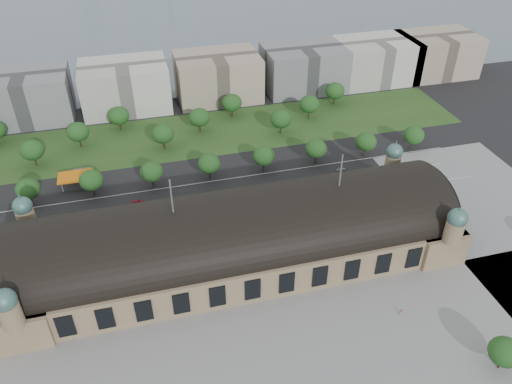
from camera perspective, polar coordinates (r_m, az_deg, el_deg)
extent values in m
plane|color=black|center=(174.55, -2.06, -7.87)|extent=(900.00, 900.00, 0.00)
cube|color=#927D5B|center=(170.48, -2.11, -6.41)|extent=(150.00, 40.00, 12.00)
cube|color=#927D5B|center=(173.19, -24.56, -9.65)|extent=(16.00, 43.00, 12.00)
cube|color=#927D5B|center=(192.63, 17.71, -2.68)|extent=(16.00, 43.00, 12.00)
cylinder|color=black|center=(166.53, -2.15, -4.87)|extent=(144.00, 37.60, 37.60)
cylinder|color=black|center=(169.58, -27.20, -7.94)|extent=(1.20, 32.00, 32.00)
cylinder|color=black|center=(191.07, 19.67, -0.48)|extent=(1.20, 32.00, 32.00)
cylinder|color=#927D5B|center=(182.94, -24.71, -2.85)|extent=(6.00, 6.00, 8.00)
sphere|color=#45706A|center=(179.87, -25.13, -1.47)|extent=(6.40, 6.40, 6.40)
cone|color=#45706A|center=(177.71, -25.45, -0.44)|extent=(1.00, 1.00, 2.50)
cylinder|color=#927D5B|center=(201.44, 15.32, 3.11)|extent=(6.00, 6.00, 8.00)
sphere|color=#45706A|center=(198.66, 15.56, 4.45)|extent=(6.40, 6.40, 6.40)
cone|color=#45706A|center=(196.71, 15.74, 5.44)|extent=(1.00, 1.00, 2.50)
cylinder|color=#927D5B|center=(151.82, -26.25, -12.44)|extent=(6.00, 6.00, 8.00)
sphere|color=#45706A|center=(148.11, -26.81, -10.99)|extent=(6.40, 6.40, 6.40)
cone|color=#45706A|center=(145.48, -27.23, -9.89)|extent=(1.00, 1.00, 2.50)
cylinder|color=#927D5B|center=(173.67, 21.66, -4.19)|extent=(6.00, 6.00, 8.00)
sphere|color=#45706A|center=(170.44, 22.05, -2.76)|extent=(6.40, 6.40, 6.40)
cone|color=#45706A|center=(168.16, 22.35, -1.69)|extent=(1.00, 1.00, 2.50)
cylinder|color=#59595B|center=(152.45, -9.65, -0.48)|extent=(0.50, 0.50, 12.00)
cylinder|color=#59595B|center=(164.27, 9.68, 2.43)|extent=(0.50, 0.50, 12.00)
cube|color=gray|center=(148.73, 6.00, -18.48)|extent=(190.00, 48.00, 0.12)
cube|color=gray|center=(215.73, 25.65, -2.26)|extent=(56.00, 100.00, 0.12)
cube|color=black|center=(201.67, -10.09, -1.57)|extent=(260.00, 26.00, 0.10)
cube|color=#2A481C|center=(248.21, -10.42, 6.04)|extent=(300.00, 45.00, 0.10)
cube|color=orange|center=(220.65, -19.97, 1.70)|extent=(14.00, 9.00, 0.70)
cube|color=#59595B|center=(227.09, -19.28, 1.94)|extent=(7.00, 5.00, 3.20)
cylinder|color=#59595B|center=(225.42, -21.19, 1.40)|extent=(0.50, 0.50, 4.40)
cylinder|color=#59595B|center=(224.03, -18.44, 1.83)|extent=(0.50, 0.50, 4.40)
cylinder|color=#59595B|center=(220.07, -21.26, 0.49)|extent=(0.50, 0.50, 4.40)
cylinder|color=#59595B|center=(218.65, -18.45, 0.93)|extent=(0.50, 0.50, 4.40)
cube|color=slate|center=(439.52, -11.50, 19.07)|extent=(700.00, 320.00, 0.08)
cube|color=gray|center=(283.83, -24.90, 9.87)|extent=(45.00, 32.00, 24.00)
cube|color=silver|center=(278.77, -14.72, 11.62)|extent=(45.00, 32.00, 24.00)
cube|color=#B2A18C|center=(282.61, -4.39, 13.01)|extent=(45.00, 32.00, 24.00)
cube|color=gray|center=(294.99, 5.46, 13.94)|extent=(45.00, 32.00, 24.00)
cube|color=silver|center=(312.62, 13.51, 14.41)|extent=(45.00, 32.00, 24.00)
cube|color=#B2A18C|center=(332.65, 19.86, 14.59)|extent=(45.00, 32.00, 24.00)
cylinder|color=#2D2116|center=(217.41, -24.29, -0.82)|extent=(0.70, 0.70, 4.32)
ellipsoid|color=#1F4E1B|center=(214.60, -24.63, 0.31)|extent=(9.60, 9.60, 8.16)
cylinder|color=#2D2116|center=(213.69, -18.06, 0.13)|extent=(0.70, 0.70, 4.32)
ellipsoid|color=#1F4E1B|center=(210.82, -18.32, 1.30)|extent=(9.60, 9.60, 8.16)
cylinder|color=#2D2116|center=(212.62, -11.68, 1.09)|extent=(0.70, 0.70, 4.32)
ellipsoid|color=#1F4E1B|center=(209.74, -11.85, 2.28)|extent=(9.60, 9.60, 8.16)
cylinder|color=#2D2116|center=(214.26, -5.32, 2.04)|extent=(0.70, 0.70, 4.32)
ellipsoid|color=#1F4E1B|center=(211.40, -5.40, 3.24)|extent=(9.60, 9.60, 8.16)
cylinder|color=#2D2116|center=(218.53, 0.88, 2.95)|extent=(0.70, 0.70, 4.32)
ellipsoid|color=#1F4E1B|center=(215.73, 0.89, 4.13)|extent=(9.60, 9.60, 8.16)
cylinder|color=#2D2116|center=(225.29, 6.78, 3.77)|extent=(0.70, 0.70, 4.32)
ellipsoid|color=#1F4E1B|center=(222.58, 6.87, 4.93)|extent=(9.60, 9.60, 8.16)
cylinder|color=#2D2116|center=(234.33, 12.29, 4.51)|extent=(0.70, 0.70, 4.32)
ellipsoid|color=#1F4E1B|center=(231.72, 12.46, 5.62)|extent=(9.60, 9.60, 8.16)
cylinder|color=#2D2116|center=(245.39, 17.36, 5.14)|extent=(0.70, 0.70, 4.32)
ellipsoid|color=#1F4E1B|center=(242.90, 17.58, 6.21)|extent=(9.60, 9.60, 8.16)
cylinder|color=#2D2116|center=(242.57, -23.90, 3.25)|extent=(0.70, 0.70, 4.68)
ellipsoid|color=#1F4E1B|center=(239.85, -24.22, 4.40)|extent=(10.40, 10.40, 8.84)
cylinder|color=#2D2116|center=(250.09, -19.43, 5.35)|extent=(0.70, 0.70, 4.68)
ellipsoid|color=#1F4E1B|center=(247.45, -19.69, 6.49)|extent=(10.40, 10.40, 8.84)
cylinder|color=#2D2116|center=(259.35, -15.22, 7.29)|extent=(0.70, 0.70, 4.68)
ellipsoid|color=#1F4E1B|center=(256.81, -15.42, 8.41)|extent=(10.40, 10.40, 8.84)
cylinder|color=#2D2116|center=(238.31, -10.45, 5.36)|extent=(0.70, 0.70, 4.68)
ellipsoid|color=#1F4E1B|center=(235.54, -10.59, 6.56)|extent=(10.40, 10.40, 8.84)
cylinder|color=#2D2116|center=(250.33, -6.41, 7.31)|extent=(0.70, 0.70, 4.68)
ellipsoid|color=#1F4E1B|center=(247.69, -6.50, 8.47)|extent=(10.40, 10.40, 8.84)
cylinder|color=#2D2116|center=(263.72, -2.74, 9.04)|extent=(0.70, 0.70, 4.68)
ellipsoid|color=#1F4E1B|center=(261.22, -2.78, 10.16)|extent=(10.40, 10.40, 8.84)
cylinder|color=#2D2116|center=(247.47, 2.82, 7.15)|extent=(0.70, 0.70, 4.68)
ellipsoid|color=#1F4E1B|center=(244.80, 2.86, 8.32)|extent=(10.40, 10.40, 8.84)
cylinder|color=#2D2116|center=(263.21, 6.03, 8.82)|extent=(0.70, 0.70, 4.68)
ellipsoid|color=#1F4E1B|center=(260.70, 6.11, 9.94)|extent=(10.40, 10.40, 8.84)
cylinder|color=#2D2116|center=(279.87, 8.90, 10.28)|extent=(0.70, 0.70, 4.68)
ellipsoid|color=#1F4E1B|center=(277.52, 9.01, 11.35)|extent=(10.40, 10.40, 8.84)
cylinder|color=#2D2116|center=(159.68, 26.12, -17.14)|extent=(0.70, 0.70, 3.96)
ellipsoid|color=#1F4E1B|center=(156.14, 26.59, -16.03)|extent=(9.00, 9.00, 7.65)
imported|color=black|center=(201.33, -18.91, -3.00)|extent=(5.24, 2.43, 1.46)
imported|color=maroon|center=(204.80, -13.40, -1.15)|extent=(5.42, 2.69, 1.51)
imported|color=#1C224F|center=(200.56, 1.14, -0.90)|extent=(4.48, 1.93, 1.51)
imported|color=#515458|center=(222.17, 9.73, 2.53)|extent=(4.28, 1.70, 1.38)
imported|color=silver|center=(214.21, 11.36, 0.95)|extent=(5.12, 2.60, 1.39)
imported|color=black|center=(191.80, -23.33, -6.39)|extent=(4.89, 3.81, 1.55)
imported|color=maroon|center=(195.02, -23.97, -5.79)|extent=(6.50, 5.12, 1.64)
imported|color=#1B224E|center=(188.91, -17.87, -5.66)|extent=(5.12, 4.48, 1.42)
imported|color=#53565A|center=(194.57, -22.89, -5.57)|extent=(5.12, 4.33, 1.65)
imported|color=silver|center=(190.83, -12.51, -4.10)|extent=(4.68, 3.86, 1.50)
imported|color=#95969D|center=(192.39, -18.92, -5.04)|extent=(5.98, 4.30, 1.51)
imported|color=black|center=(187.76, -11.01, -4.67)|extent=(4.76, 4.28, 1.33)
imported|color=#B9331D|center=(193.37, -8.42, -2.68)|extent=(10.52, 2.67, 2.92)
imported|color=beige|center=(196.36, 0.49, -1.49)|extent=(11.71, 3.08, 3.24)
imported|color=beige|center=(199.80, 4.33, -0.88)|extent=(11.52, 3.32, 3.17)
imported|color=gray|center=(163.59, 16.23, -13.04)|extent=(1.00, 0.75, 1.82)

